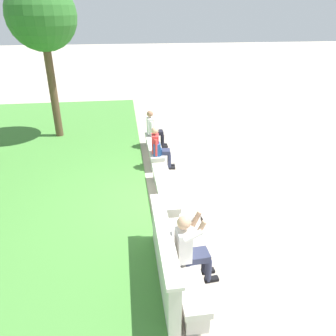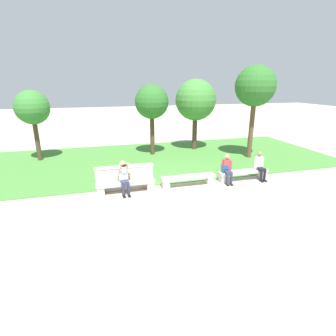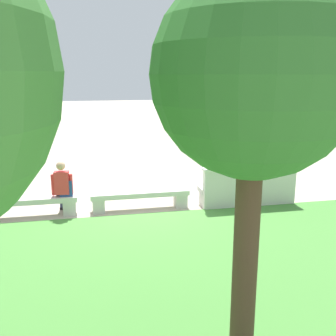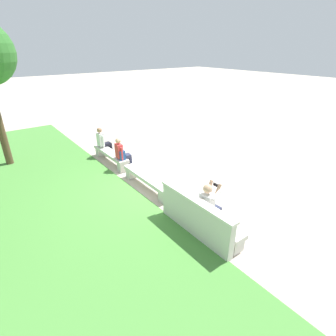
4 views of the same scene
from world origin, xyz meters
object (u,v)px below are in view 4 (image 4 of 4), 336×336
Objects in this scene: bench_mid at (111,155)px; backpack at (121,155)px; bench_main at (204,218)px; person_distant at (122,153)px; person_photographer at (210,204)px; person_companion at (103,141)px; bench_near at (147,180)px.

bench_mid is 0.98m from backpack.
bench_main is 4.40m from person_distant.
bench_mid is 5.33m from person_photographer.
person_photographer is at bearing -179.90° from person_companion.
person_photographer is at bearing -179.85° from person_distant.
person_photographer is 4.46m from person_distant.
backpack is (-0.07, 0.06, -0.05)m from person_distant.
bench_mid is 1.85× the size of person_distant.
bench_near is 1.72m from backpack.
person_photographer reaches higher than bench_near.
bench_near is 2.72m from person_photographer.
person_companion is at bearing 0.10° from person_photographer.
bench_main is 1.85× the size of person_companion.
person_distant is 1.00× the size of person_companion.
bench_near is 5.43× the size of backpack.
bench_near is 1.85× the size of person_distant.
person_companion is (0.77, -0.07, 0.36)m from bench_mid.
person_distant is (4.46, 0.01, -0.06)m from person_photographer.
person_distant is at bearing 0.15° from person_photographer.
bench_near is 1.76× the size of person_photographer.
bench_main is 0.44m from person_photographer.
bench_mid is at bearing 175.05° from person_companion.
person_photographer is at bearing -178.35° from bench_near.
person_photographer is (-2.69, -0.08, 0.43)m from bench_near.
person_distant and person_companion have the same top height.
backpack is (4.32, -0.00, 0.32)m from bench_main.
person_companion is 1.70m from backpack.
bench_mid is at bearing 0.00° from bench_main.
bench_near is at bearing 177.86° from person_distant.
bench_mid is at bearing 0.00° from bench_near.
person_photographer is 6.08m from person_companion.
bench_near is 1.00× the size of bench_mid.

